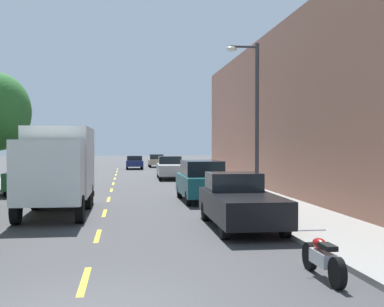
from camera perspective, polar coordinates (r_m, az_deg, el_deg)
ground_plane at (r=38.38m, az=-8.67°, el=-2.99°), size 160.00×160.00×0.00m
sidewalk_left at (r=37.22m, az=-19.74°, el=-3.06°), size 3.20×120.00×0.14m
sidewalk_right at (r=36.91m, az=2.37°, el=-3.03°), size 3.20×120.00×0.14m
lane_centerline_dashes at (r=32.90m, az=-8.87°, el=-3.66°), size 0.14×47.20×0.01m
apartment_block_opposite at (r=31.12m, az=17.06°, el=4.26°), size 10.00×36.00×8.94m
street_lamp at (r=20.82m, az=6.85°, el=4.58°), size 1.35×0.28×6.63m
delivery_box_truck at (r=20.83m, az=-14.66°, el=-1.19°), size 2.41×7.06×3.38m
parked_suv_teal at (r=24.23m, az=1.09°, el=-3.02°), size 1.99×4.82×1.93m
parked_pickup_silver at (r=39.82m, az=-2.40°, el=-1.64°), size 2.14×5.35×1.73m
parked_suv_forest at (r=29.20m, az=-17.53°, el=-2.37°), size 2.05×4.84×1.93m
parked_suv_orange at (r=55.83m, az=-12.75°, el=-0.72°), size 1.95×4.80×1.93m
parked_hatchback_burgundy at (r=35.03m, az=-15.98°, el=-2.17°), size 1.84×4.04×1.50m
parked_hatchback_champagne at (r=59.72m, az=-4.02°, el=-0.80°), size 1.75×4.00×1.50m
parked_hatchback_sky at (r=47.73m, az=-13.66°, el=-1.30°), size 1.76×4.01×1.50m
parked_pickup_black at (r=16.74m, az=5.35°, el=-5.42°), size 2.04×5.31×1.73m
moving_navy_sedan at (r=55.58m, az=-6.44°, el=-0.95°), size 1.80×4.50×1.43m
parked_motorcycle at (r=10.83m, az=14.34°, el=-11.27°), size 0.62×2.05×0.90m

